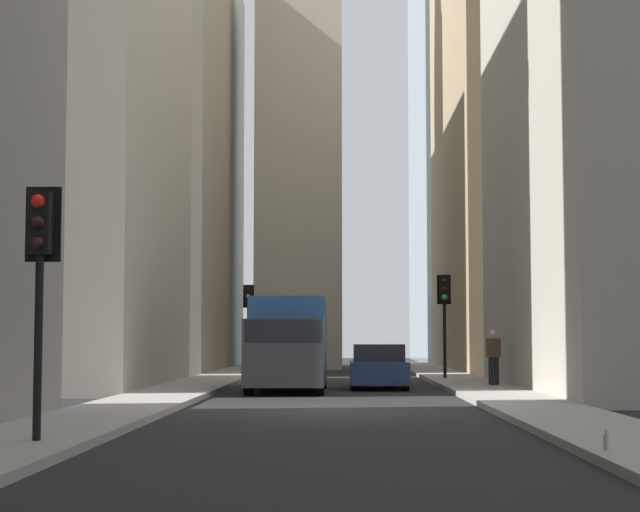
% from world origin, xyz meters
% --- Properties ---
extents(ground_plane, '(135.00, 135.00, 0.00)m').
position_xyz_m(ground_plane, '(0.00, 0.00, 0.00)').
color(ground_plane, black).
extents(sidewalk_right, '(90.00, 2.20, 0.14)m').
position_xyz_m(sidewalk_right, '(0.00, 4.50, 0.07)').
color(sidewalk_right, gray).
rests_on(sidewalk_right, ground_plane).
extents(sidewalk_left, '(90.00, 2.20, 0.14)m').
position_xyz_m(sidewalk_left, '(0.00, -4.50, 0.07)').
color(sidewalk_left, gray).
rests_on(sidewalk_left, ground_plane).
extents(building_left_far, '(19.15, 10.00, 30.57)m').
position_xyz_m(building_left_far, '(31.56, -10.60, 15.28)').
color(building_left_far, '#9E8966').
rests_on(building_left_far, ground_plane).
extents(building_right_far, '(19.64, 10.00, 21.66)m').
position_xyz_m(building_right_far, '(30.85, 10.60, 10.83)').
color(building_right_far, gray).
rests_on(building_right_far, ground_plane).
extents(building_right_midfar, '(12.88, 10.50, 20.91)m').
position_xyz_m(building_right_midfar, '(11.11, 10.59, 10.47)').
color(building_right_midfar, '#A8A091').
rests_on(building_right_midfar, ground_plane).
extents(church_spire, '(5.04, 5.04, 35.50)m').
position_xyz_m(church_spire, '(34.40, 2.03, 18.53)').
color(church_spire, '#B7B2A5').
rests_on(church_spire, ground_plane).
extents(delivery_truck, '(6.46, 2.25, 2.84)m').
position_xyz_m(delivery_truck, '(8.83, 1.40, 1.46)').
color(delivery_truck, '#285699').
rests_on(delivery_truck, ground_plane).
extents(sedan_navy, '(4.30, 1.78, 1.42)m').
position_xyz_m(sedan_navy, '(10.72, -1.40, 0.66)').
color(sedan_navy, navy).
rests_on(sedan_navy, ground_plane).
extents(traffic_light_foreground, '(0.43, 0.52, 3.66)m').
position_xyz_m(traffic_light_foreground, '(-8.99, 4.12, 2.82)').
color(traffic_light_foreground, black).
rests_on(traffic_light_foreground, sidewalk_right).
extents(traffic_light_midblock, '(0.43, 0.52, 3.85)m').
position_xyz_m(traffic_light_midblock, '(16.58, -4.06, 2.96)').
color(traffic_light_midblock, black).
rests_on(traffic_light_midblock, sidewalk_left).
extents(traffic_light_far_junction, '(0.43, 0.52, 4.04)m').
position_xyz_m(traffic_light_far_junction, '(28.07, 4.24, 3.11)').
color(traffic_light_far_junction, black).
rests_on(traffic_light_far_junction, sidewalk_right).
extents(pedestrian, '(0.26, 0.44, 1.72)m').
position_xyz_m(pedestrian, '(10.36, -5.02, 1.08)').
color(pedestrian, black).
rests_on(pedestrian, sidewalk_left).
extents(discarded_bottle, '(0.07, 0.07, 0.27)m').
position_xyz_m(discarded_bottle, '(-10.28, -3.64, 0.25)').
color(discarded_bottle, '#999EA3').
rests_on(discarded_bottle, sidewalk_left).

